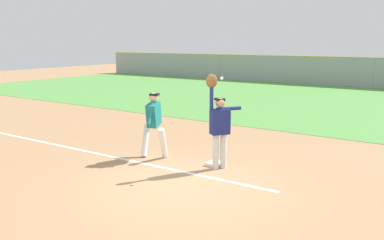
# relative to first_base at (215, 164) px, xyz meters

# --- Properties ---
(ground_plane) EXTENTS (70.05, 70.05, 0.00)m
(ground_plane) POSITION_rel_first_base_xyz_m (0.11, -1.68, -0.04)
(ground_plane) COLOR #A37A54
(outfield_grass) EXTENTS (46.37, 15.70, 0.01)m
(outfield_grass) POSITION_rel_first_base_xyz_m (0.11, 12.37, -0.04)
(outfield_grass) COLOR #549342
(outfield_grass) RESTS_ON ground_plane
(chalk_foul_line) EXTENTS (12.00, 0.23, 0.01)m
(chalk_foul_line) POSITION_rel_first_base_xyz_m (-4.00, -0.90, -0.04)
(chalk_foul_line) COLOR white
(chalk_foul_line) RESTS_ON ground_plane
(first_base) EXTENTS (0.40, 0.40, 0.08)m
(first_base) POSITION_rel_first_base_xyz_m (0.00, 0.00, 0.00)
(first_base) COLOR white
(first_base) RESTS_ON ground_plane
(fielder) EXTENTS (0.63, 0.78, 2.28)m
(fielder) POSITION_rel_first_base_xyz_m (0.18, -0.15, 1.08)
(fielder) COLOR silver
(fielder) RESTS_ON ground_plane
(runner) EXTENTS (0.86, 0.83, 1.72)m
(runner) POSITION_rel_first_base_xyz_m (-1.70, -0.29, 0.96)
(runner) COLOR white
(runner) RESTS_ON ground_plane
(baseball) EXTENTS (0.07, 0.07, 0.07)m
(baseball) POSITION_rel_first_base_xyz_m (0.29, -0.26, 2.15)
(baseball) COLOR white
(outfield_fence) EXTENTS (46.45, 0.08, 2.01)m
(outfield_fence) POSITION_rel_first_base_xyz_m (0.11, 20.22, 0.96)
(outfield_fence) COLOR #93999E
(outfield_fence) RESTS_ON ground_plane
(parked_car_red) EXTENTS (4.53, 2.37, 1.25)m
(parked_car_red) POSITION_rel_first_base_xyz_m (-11.17, 23.75, 0.63)
(parked_car_red) COLOR #B21E1E
(parked_car_red) RESTS_ON ground_plane
(parked_car_black) EXTENTS (4.52, 2.36, 1.25)m
(parked_car_black) POSITION_rel_first_base_xyz_m (-4.71, 23.65, 0.63)
(parked_car_black) COLOR black
(parked_car_black) RESTS_ON ground_plane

